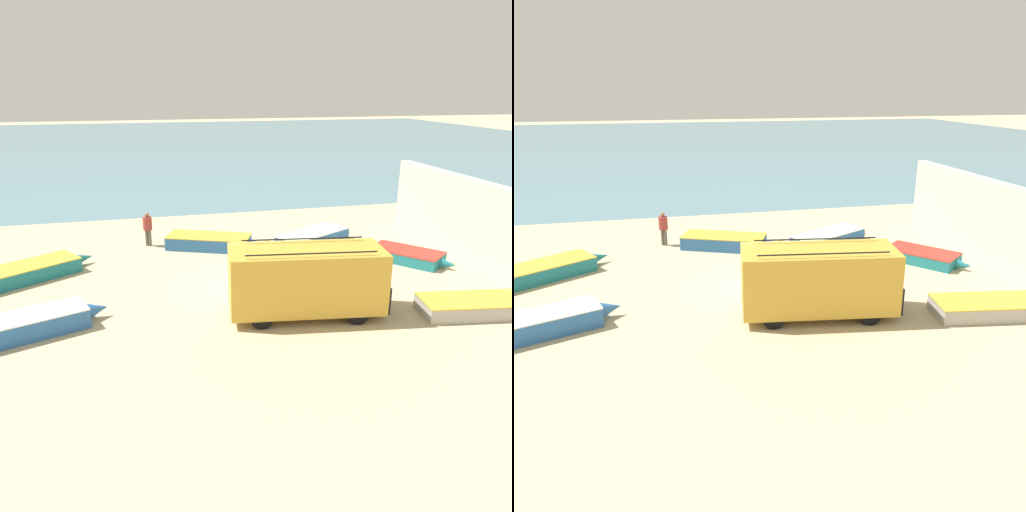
% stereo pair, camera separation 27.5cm
% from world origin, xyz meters
% --- Properties ---
extents(ground_plane, '(200.00, 200.00, 0.00)m').
position_xyz_m(ground_plane, '(0.00, 0.00, 0.00)').
color(ground_plane, tan).
extents(sea_water, '(120.00, 80.00, 0.01)m').
position_xyz_m(sea_water, '(0.00, 52.00, 0.00)').
color(sea_water, slate).
rests_on(sea_water, ground_plane).
extents(harbor_wall, '(0.50, 13.50, 3.51)m').
position_xyz_m(harbor_wall, '(11.05, 1.00, 1.76)').
color(harbor_wall, '#BCB7AD').
rests_on(harbor_wall, ground_plane).
extents(parked_van, '(5.47, 2.73, 2.50)m').
position_xyz_m(parked_van, '(1.67, -2.72, 1.30)').
color(parked_van, gold).
rests_on(parked_van, ground_plane).
extents(fishing_rowboat_0, '(4.92, 3.66, 0.62)m').
position_xyz_m(fishing_rowboat_0, '(-8.18, 3.10, 0.31)').
color(fishing_rowboat_0, '#1E757F').
rests_on(fishing_rowboat_0, ground_plane).
extents(fishing_rowboat_1, '(4.67, 3.19, 0.58)m').
position_xyz_m(fishing_rowboat_1, '(4.84, 5.02, 0.29)').
color(fishing_rowboat_1, '#2D66AD').
rests_on(fishing_rowboat_1, ground_plane).
extents(fishing_rowboat_2, '(4.33, 2.46, 0.67)m').
position_xyz_m(fishing_rowboat_2, '(-7.11, -1.98, 0.34)').
color(fishing_rowboat_2, '#2D66AD').
rests_on(fishing_rowboat_2, ground_plane).
extents(fishing_rowboat_3, '(4.84, 2.99, 0.64)m').
position_xyz_m(fishing_rowboat_3, '(-0.30, 5.31, 0.32)').
color(fishing_rowboat_3, '#2D66AD').
rests_on(fishing_rowboat_3, ground_plane).
extents(fishing_rowboat_4, '(4.68, 2.07, 0.55)m').
position_xyz_m(fishing_rowboat_4, '(7.48, -4.08, 0.28)').
color(fishing_rowboat_4, '#ADA89E').
rests_on(fishing_rowboat_4, ground_plane).
extents(fishing_rowboat_5, '(3.17, 3.56, 0.52)m').
position_xyz_m(fishing_rowboat_5, '(7.94, 1.36, 0.26)').
color(fishing_rowboat_5, '#1E757F').
rests_on(fishing_rowboat_5, ground_plane).
extents(fisherman_0, '(0.44, 0.44, 1.66)m').
position_xyz_m(fisherman_0, '(-3.26, 6.47, 1.00)').
color(fisherman_0, '#5B564C').
rests_on(fisherman_0, ground_plane).
extents(fisherman_1, '(0.43, 0.43, 1.64)m').
position_xyz_m(fisherman_1, '(1.28, 1.09, 0.98)').
color(fisherman_1, navy).
rests_on(fisherman_1, ground_plane).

